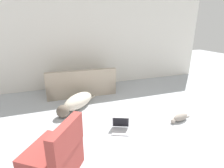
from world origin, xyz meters
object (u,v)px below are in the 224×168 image
couch (81,84)px  cat (180,117)px  dog (77,102)px  laptop_open (121,126)px  side_chair (55,157)px

couch → cat: 2.89m
cat → dog: bearing=-45.2°
couch → laptop_open: (0.39, -2.23, -0.18)m
laptop_open → side_chair: 1.42m
laptop_open → cat: bearing=18.7°
cat → laptop_open: (-1.32, 0.10, 0.01)m
couch → laptop_open: 2.27m
couch → side_chair: 3.05m
cat → laptop_open: bearing=-16.1°
dog → side_chair: bearing=29.9°
couch → dog: 1.07m
couch → cat: bearing=128.0°
dog → side_chair: 1.98m
dog → cat: (1.99, -1.30, -0.09)m
laptop_open → dog: bearing=141.9°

